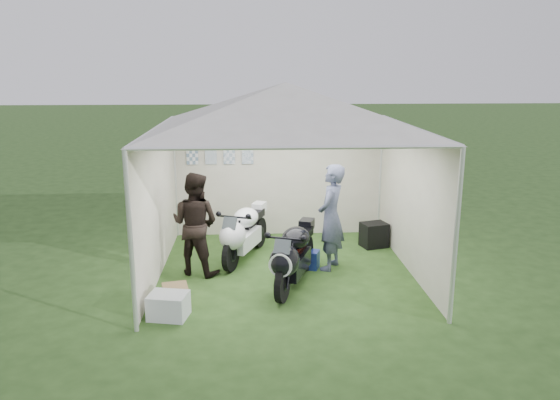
% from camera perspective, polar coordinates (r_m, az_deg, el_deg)
% --- Properties ---
extents(ground, '(80.00, 80.00, 0.00)m').
position_cam_1_polar(ground, '(8.96, 0.56, -7.32)').
color(ground, '#254217').
rests_on(ground, ground).
extents(canopy_tent, '(5.66, 5.66, 3.00)m').
position_cam_1_polar(canopy_tent, '(8.42, 0.59, 9.34)').
color(canopy_tent, silver).
rests_on(canopy_tent, ground).
extents(motorcycle_white, '(0.89, 1.76, 0.91)m').
position_cam_1_polar(motorcycle_white, '(9.27, -3.89, -3.32)').
color(motorcycle_white, black).
rests_on(motorcycle_white, ground).
extents(motorcycle_black, '(0.87, 1.80, 0.92)m').
position_cam_1_polar(motorcycle_black, '(8.13, 1.37, -5.73)').
color(motorcycle_black, black).
rests_on(motorcycle_black, ground).
extents(paddock_stand, '(0.46, 0.37, 0.30)m').
position_cam_1_polar(paddock_stand, '(9.02, 2.79, -6.18)').
color(paddock_stand, '#273BBE').
rests_on(paddock_stand, ground).
extents(person_dark_jacket, '(0.98, 0.89, 1.64)m').
position_cam_1_polar(person_dark_jacket, '(8.69, -8.87, -2.46)').
color(person_dark_jacket, black).
rests_on(person_dark_jacket, ground).
extents(person_blue_jacket, '(0.65, 0.75, 1.73)m').
position_cam_1_polar(person_blue_jacket, '(8.82, 5.35, -1.81)').
color(person_blue_jacket, slate).
rests_on(person_blue_jacket, ground).
extents(equipment_box, '(0.53, 0.47, 0.45)m').
position_cam_1_polar(equipment_box, '(10.17, 9.79, -3.60)').
color(equipment_box, black).
rests_on(equipment_box, ground).
extents(crate_0, '(0.56, 0.48, 0.33)m').
position_cam_1_polar(crate_0, '(7.46, -11.57, -10.77)').
color(crate_0, '#B5BABE').
rests_on(crate_0, ground).
extents(crate_1, '(0.40, 0.40, 0.30)m').
position_cam_1_polar(crate_1, '(7.77, -10.88, -9.82)').
color(crate_1, brown).
rests_on(crate_1, ground).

